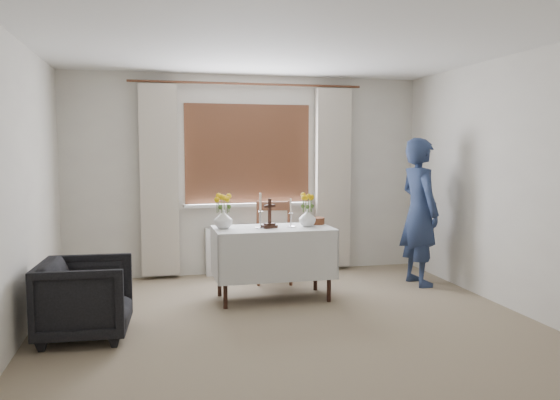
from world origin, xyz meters
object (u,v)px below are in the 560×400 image
at_px(person, 419,212).
at_px(wooden_cross, 270,213).
at_px(flower_vase_right, 307,218).
at_px(flower_vase_left, 223,219).
at_px(altar_table, 273,263).
at_px(wooden_chair, 274,242).
at_px(armchair, 85,298).

height_order(person, wooden_cross, person).
xyz_separation_m(person, flower_vase_right, (-1.42, -0.23, -0.00)).
bearing_deg(flower_vase_left, altar_table, -6.12).
relative_size(altar_table, person, 0.73).
height_order(person, flower_vase_right, person).
distance_m(wooden_chair, flower_vase_right, 0.84).
distance_m(wooden_chair, wooden_cross, 0.89).
bearing_deg(altar_table, flower_vase_left, 173.88).
height_order(wooden_cross, flower_vase_right, wooden_cross).
relative_size(wooden_chair, armchair, 1.29).
relative_size(armchair, wooden_cross, 2.40).
bearing_deg(person, flower_vase_right, 94.86).
bearing_deg(wooden_chair, armchair, -132.46).
height_order(armchair, flower_vase_left, flower_vase_left).
height_order(altar_table, wooden_chair, wooden_chair).
bearing_deg(flower_vase_right, armchair, -159.81).
height_order(wooden_chair, armchair, wooden_chair).
bearing_deg(person, armchair, 101.71).
bearing_deg(wooden_chair, flower_vase_right, -64.33).
relative_size(altar_table, flower_vase_left, 6.31).
xyz_separation_m(armchair, flower_vase_right, (2.17, 0.80, 0.52)).
bearing_deg(wooden_cross, armchair, -177.12).
relative_size(flower_vase_left, flower_vase_right, 1.06).
bearing_deg(wooden_cross, flower_vase_right, -18.34).
bearing_deg(flower_vase_left, flower_vase_right, -3.06).
bearing_deg(person, altar_table, 93.23).
height_order(altar_table, wooden_cross, wooden_cross).
relative_size(wooden_chair, flower_vase_right, 5.12).
bearing_deg(flower_vase_right, wooden_cross, -177.29).
distance_m(altar_table, flower_vase_left, 0.71).
bearing_deg(flower_vase_right, person, 9.08).
distance_m(flower_vase_left, flower_vase_right, 0.89).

